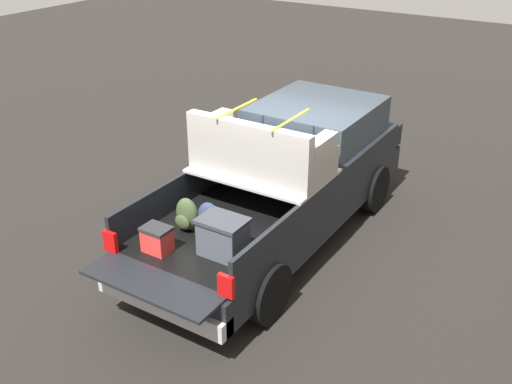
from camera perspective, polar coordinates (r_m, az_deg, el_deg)
name	(u,v)px	position (r m, az deg, el deg)	size (l,w,h in m)	color
ground_plane	(276,239)	(9.50, 1.93, -4.54)	(40.00, 40.00, 0.00)	black
pickup_truck	(289,175)	(9.32, 3.18, 1.60)	(6.05, 2.06, 2.23)	black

